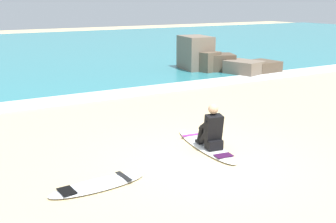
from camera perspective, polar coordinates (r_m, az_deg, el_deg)
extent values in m
plane|color=#CCB584|center=(8.51, 5.19, -6.62)|extent=(80.00, 80.00, 0.00)
cube|color=teal|center=(27.05, -20.57, 7.40)|extent=(80.00, 28.00, 0.10)
cube|color=white|center=(13.93, -10.21, 1.95)|extent=(80.00, 0.90, 0.11)
ellipsoid|color=white|center=(9.29, 5.03, -4.52)|extent=(0.83, 2.47, 0.07)
cube|color=purple|center=(9.85, 3.19, -3.12)|extent=(0.49, 0.16, 0.01)
cube|color=#351037|center=(8.64, 7.44, -5.83)|extent=(0.39, 0.29, 0.01)
cube|color=black|center=(8.94, 6.14, -4.37)|extent=(0.36, 0.31, 0.20)
cylinder|color=black|center=(9.01, 5.06, -3.19)|extent=(0.21, 0.43, 0.43)
cylinder|color=black|center=(9.18, 4.41, -3.01)|extent=(0.16, 0.28, 0.42)
cube|color=black|center=(9.30, 4.18, -4.03)|extent=(0.13, 0.23, 0.05)
cylinder|color=black|center=(9.09, 6.20, -3.04)|extent=(0.21, 0.43, 0.43)
cylinder|color=black|center=(9.28, 5.70, -2.85)|extent=(0.16, 0.28, 0.42)
cube|color=black|center=(9.40, 5.50, -3.86)|extent=(0.13, 0.23, 0.05)
cube|color=black|center=(8.87, 6.08, -2.15)|extent=(0.38, 0.35, 0.57)
sphere|color=tan|center=(8.79, 6.06, 0.33)|extent=(0.21, 0.21, 0.21)
cylinder|color=black|center=(8.93, 4.85, -1.83)|extent=(0.15, 0.41, 0.31)
cylinder|color=black|center=(9.05, 6.45, -1.65)|extent=(0.15, 0.41, 0.31)
ellipsoid|color=silver|center=(7.47, -9.29, -9.63)|extent=(1.79, 0.64, 0.07)
cube|color=black|center=(7.65, -5.93, -8.58)|extent=(0.13, 0.48, 0.01)
cube|color=black|center=(7.26, -13.38, -10.26)|extent=(0.26, 0.38, 0.01)
cube|color=brown|center=(18.66, 6.67, 6.40)|extent=(1.64, 1.49, 0.81)
cube|color=brown|center=(18.43, 5.14, 6.54)|extent=(1.04, 1.11, 0.93)
cube|color=#756656|center=(18.92, 3.67, 7.70)|extent=(1.35, 1.79, 1.54)
cube|color=brown|center=(18.76, 12.39, 5.79)|extent=(1.31, 1.33, 0.54)
cube|color=#756656|center=(18.06, 10.16, 5.70)|extent=(1.49, 1.67, 0.63)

